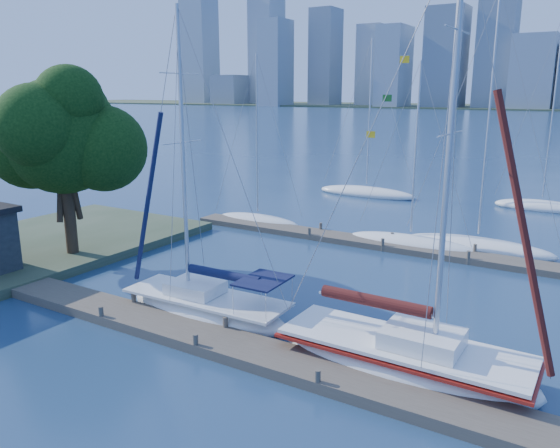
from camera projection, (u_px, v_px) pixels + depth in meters
The scene contains 12 objects.
ground at pixel (211, 345), 20.70m from camera, with size 700.00×700.00×0.00m, color #172F4C.
near_dock at pixel (211, 340), 20.65m from camera, with size 26.00×2.00×0.40m, color #50463B.
far_dock at pixel (403, 247), 32.91m from camera, with size 30.00×1.80×0.36m, color #50463B.
shore at pixel (13, 252), 31.72m from camera, with size 12.00×22.00×0.50m, color #38472D.
tree at pixel (62, 134), 29.18m from camera, with size 8.30×7.55×10.71m.
sailboat_navy at pixel (206, 293), 23.08m from camera, with size 8.00×2.84×13.18m.
sailboat_maroon at pixel (404, 342), 18.51m from camera, with size 9.11×3.03×14.56m.
bg_boat_0 at pixel (258, 220), 39.62m from camera, with size 6.96×3.17×12.16m.
bg_boat_2 at pixel (410, 243), 33.57m from camera, with size 8.44×4.59×11.41m.
bg_boat_3 at pixel (477, 246), 32.87m from camera, with size 8.87×2.41×15.22m.
bg_boat_6 at pixel (367, 192), 50.06m from camera, with size 9.49×3.52×14.18m.
bg_boat_7 at pixel (542, 206), 44.09m from camera, with size 7.38×2.90×15.47m.
Camera 1 is at (12.12, -14.87, 9.40)m, focal length 35.00 mm.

